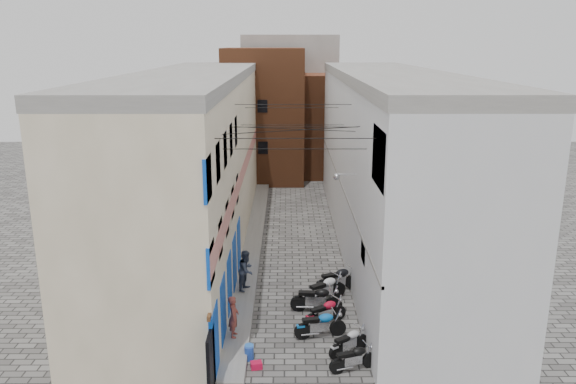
{
  "coord_description": "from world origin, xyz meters",
  "views": [
    {
      "loc": [
        -0.27,
        -15.13,
        10.35
      ],
      "look_at": [
        -0.21,
        12.49,
        3.0
      ],
      "focal_mm": 35.0,
      "sensor_mm": 36.0,
      "label": 1
    }
  ],
  "objects_px": {
    "motorcycle_b": "(349,341)",
    "motorcycle_c": "(320,323)",
    "motorcycle_g": "(338,278)",
    "water_jug_far": "(249,351)",
    "red_crate": "(256,365)",
    "motorcycle_e": "(316,298)",
    "motorcycle_f": "(325,288)",
    "person_b": "(246,270)",
    "person_a": "(234,316)",
    "motorcycle_a": "(354,357)",
    "motorcycle_d": "(325,311)",
    "water_jug_near": "(249,353)"
  },
  "relations": [
    {
      "from": "motorcycle_g",
      "to": "water_jug_near",
      "type": "bearing_deg",
      "value": -55.91
    },
    {
      "from": "motorcycle_a",
      "to": "motorcycle_e",
      "type": "distance_m",
      "value": 4.28
    },
    {
      "from": "motorcycle_d",
      "to": "motorcycle_e",
      "type": "bearing_deg",
      "value": 163.64
    },
    {
      "from": "motorcycle_b",
      "to": "motorcycle_g",
      "type": "xyz_separation_m",
      "value": [
        0.04,
        5.0,
        0.11
      ]
    },
    {
      "from": "person_a",
      "to": "water_jug_far",
      "type": "xyz_separation_m",
      "value": [
        0.6,
        -1.02,
        -0.77
      ]
    },
    {
      "from": "motorcycle_b",
      "to": "motorcycle_c",
      "type": "distance_m",
      "value": 1.45
    },
    {
      "from": "motorcycle_e",
      "to": "person_b",
      "type": "bearing_deg",
      "value": -115.17
    },
    {
      "from": "motorcycle_f",
      "to": "water_jug_near",
      "type": "distance_m",
      "value": 5.26
    },
    {
      "from": "motorcycle_b",
      "to": "motorcycle_g",
      "type": "height_order",
      "value": "motorcycle_g"
    },
    {
      "from": "motorcycle_f",
      "to": "motorcycle_d",
      "type": "bearing_deg",
      "value": -38.32
    },
    {
      "from": "person_b",
      "to": "water_jug_near",
      "type": "bearing_deg",
      "value": -154.63
    },
    {
      "from": "motorcycle_g",
      "to": "water_jug_far",
      "type": "relative_size",
      "value": 4.35
    },
    {
      "from": "motorcycle_a",
      "to": "motorcycle_b",
      "type": "height_order",
      "value": "motorcycle_b"
    },
    {
      "from": "motorcycle_b",
      "to": "red_crate",
      "type": "bearing_deg",
      "value": -109.48
    },
    {
      "from": "person_a",
      "to": "motorcycle_f",
      "type": "bearing_deg",
      "value": -45.08
    },
    {
      "from": "motorcycle_e",
      "to": "person_a",
      "type": "bearing_deg",
      "value": -48.88
    },
    {
      "from": "motorcycle_g",
      "to": "water_jug_far",
      "type": "bearing_deg",
      "value": -56.47
    },
    {
      "from": "motorcycle_e",
      "to": "motorcycle_g",
      "type": "height_order",
      "value": "motorcycle_g"
    },
    {
      "from": "motorcycle_b",
      "to": "person_b",
      "type": "bearing_deg",
      "value": -176.15
    },
    {
      "from": "person_a",
      "to": "water_jug_near",
      "type": "relative_size",
      "value": 3.18
    },
    {
      "from": "motorcycle_f",
      "to": "person_b",
      "type": "bearing_deg",
      "value": -135.94
    },
    {
      "from": "motorcycle_b",
      "to": "motorcycle_c",
      "type": "xyz_separation_m",
      "value": [
        -0.92,
        1.11,
        0.06
      ]
    },
    {
      "from": "motorcycle_e",
      "to": "motorcycle_f",
      "type": "xyz_separation_m",
      "value": [
        0.41,
        0.9,
        0.0
      ]
    },
    {
      "from": "water_jug_far",
      "to": "motorcycle_a",
      "type": "bearing_deg",
      "value": -12.57
    },
    {
      "from": "motorcycle_d",
      "to": "water_jug_near",
      "type": "bearing_deg",
      "value": -79.78
    },
    {
      "from": "water_jug_near",
      "to": "water_jug_far",
      "type": "relative_size",
      "value": 0.99
    },
    {
      "from": "motorcycle_c",
      "to": "person_a",
      "type": "height_order",
      "value": "person_a"
    },
    {
      "from": "motorcycle_c",
      "to": "motorcycle_b",
      "type": "bearing_deg",
      "value": 28.25
    },
    {
      "from": "water_jug_far",
      "to": "motorcycle_f",
      "type": "bearing_deg",
      "value": 56.33
    },
    {
      "from": "person_a",
      "to": "water_jug_far",
      "type": "height_order",
      "value": "person_a"
    },
    {
      "from": "motorcycle_a",
      "to": "motorcycle_b",
      "type": "relative_size",
      "value": 0.99
    },
    {
      "from": "motorcycle_a",
      "to": "motorcycle_f",
      "type": "relative_size",
      "value": 0.81
    },
    {
      "from": "motorcycle_a",
      "to": "motorcycle_d",
      "type": "bearing_deg",
      "value": 174.47
    },
    {
      "from": "motorcycle_b",
      "to": "person_b",
      "type": "height_order",
      "value": "person_b"
    },
    {
      "from": "motorcycle_b",
      "to": "water_jug_near",
      "type": "relative_size",
      "value": 3.55
    },
    {
      "from": "person_a",
      "to": "water_jug_near",
      "type": "bearing_deg",
      "value": -150.49
    },
    {
      "from": "motorcycle_g",
      "to": "water_jug_near",
      "type": "distance_m",
      "value": 6.39
    },
    {
      "from": "motorcycle_b",
      "to": "water_jug_near",
      "type": "distance_m",
      "value": 3.44
    },
    {
      "from": "motorcycle_a",
      "to": "person_b",
      "type": "distance_m",
      "value": 6.94
    },
    {
      "from": "motorcycle_e",
      "to": "water_jug_near",
      "type": "height_order",
      "value": "motorcycle_e"
    },
    {
      "from": "motorcycle_c",
      "to": "motorcycle_d",
      "type": "xyz_separation_m",
      "value": [
        0.25,
        0.99,
        -0.01
      ]
    },
    {
      "from": "person_a",
      "to": "red_crate",
      "type": "bearing_deg",
      "value": -150.61
    },
    {
      "from": "motorcycle_f",
      "to": "motorcycle_c",
      "type": "bearing_deg",
      "value": -41.86
    },
    {
      "from": "motorcycle_e",
      "to": "motorcycle_f",
      "type": "relative_size",
      "value": 1.0
    },
    {
      "from": "motorcycle_d",
      "to": "motorcycle_e",
      "type": "distance_m",
      "value": 1.07
    },
    {
      "from": "motorcycle_a",
      "to": "motorcycle_f",
      "type": "height_order",
      "value": "motorcycle_f"
    },
    {
      "from": "motorcycle_a",
      "to": "person_b",
      "type": "relative_size",
      "value": 0.97
    },
    {
      "from": "motorcycle_c",
      "to": "motorcycle_d",
      "type": "relative_size",
      "value": 1.03
    },
    {
      "from": "person_a",
      "to": "water_jug_near",
      "type": "distance_m",
      "value": 1.5
    },
    {
      "from": "person_b",
      "to": "water_jug_near",
      "type": "height_order",
      "value": "person_b"
    }
  ]
}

